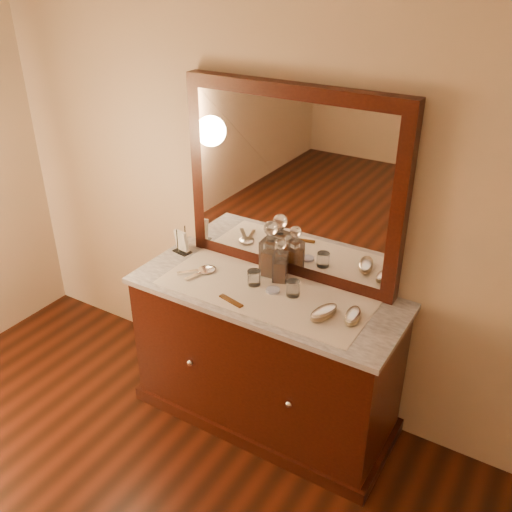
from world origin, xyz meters
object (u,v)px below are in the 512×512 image
brush_near (324,313)px  brush_far (353,316)px  hand_mirror_outer (203,270)px  decanter_left (271,254)px  comb (231,301)px  mirror_frame (292,185)px  napkin_rack (182,242)px  dresser_cabinet (265,358)px  pin_dish (273,290)px  hand_mirror_inner (205,271)px  decanter_right (280,264)px

brush_near → brush_far: (0.13, 0.05, -0.00)m
hand_mirror_outer → decanter_left: bearing=26.7°
comb → hand_mirror_outer: size_ratio=0.77×
mirror_frame → hand_mirror_outer: mirror_frame is taller
hand_mirror_outer → comb: bearing=-30.3°
napkin_rack → mirror_frame: bearing=12.2°
decanter_left → hand_mirror_outer: decanter_left is taller
dresser_cabinet → hand_mirror_outer: (-0.39, -0.01, 0.45)m
mirror_frame → pin_dish: size_ratio=16.69×
napkin_rack → hand_mirror_inner: size_ratio=0.78×
pin_dish → dresser_cabinet: bearing=-167.4°
mirror_frame → pin_dish: bearing=-81.3°
dresser_cabinet → decanter_right: (0.01, 0.12, 0.54)m
comb → brush_far: brush_far is taller
dresser_cabinet → brush_far: (0.48, -0.02, 0.47)m
decanter_right → dresser_cabinet: bearing=-95.7°
decanter_left → hand_mirror_inner: decanter_left is taller
brush_near → napkin_rack: bearing=170.0°
pin_dish → hand_mirror_outer: (-0.43, -0.02, 0.00)m
pin_dish → napkin_rack: (-0.66, 0.10, 0.05)m
pin_dish → decanter_right: (-0.02, 0.12, 0.09)m
hand_mirror_inner → hand_mirror_outer: bearing=152.1°
mirror_frame → decanter_left: bearing=-125.7°
napkin_rack → decanter_right: (0.64, 0.01, 0.04)m
brush_far → hand_mirror_inner: bearing=-179.8°
pin_dish → decanter_left: bearing=124.6°
decanter_left → pin_dish: bearing=-55.4°
dresser_cabinet → comb: size_ratio=9.30×
mirror_frame → decanter_left: 0.39m
mirror_frame → hand_mirror_outer: size_ratio=6.16×
comb → brush_near: brush_near is taller
pin_dish → decanter_left: (-0.10, 0.15, 0.11)m
napkin_rack → hand_mirror_inner: (0.25, -0.13, -0.05)m
dresser_cabinet → brush_near: (0.35, -0.06, 0.47)m
napkin_rack → decanter_left: bearing=4.6°
dresser_cabinet → comb: comb is taller
napkin_rack → decanter_right: decanter_right is taller
mirror_frame → brush_far: (0.48, -0.26, -0.47)m
pin_dish → hand_mirror_inner: hand_mirror_inner is taller
dresser_cabinet → hand_mirror_outer: 0.60m
decanter_right → brush_near: size_ratio=1.35×
comb → napkin_rack: (-0.53, 0.29, 0.05)m
decanter_right → hand_mirror_outer: decanter_right is taller
decanter_left → napkin_rack: bearing=-175.4°
comb → pin_dish: bearing=68.9°
brush_near → hand_mirror_outer: bearing=175.9°
brush_far → dresser_cabinet: bearing=178.2°
napkin_rack → decanter_right: size_ratio=0.63×
decanter_right → brush_near: 0.40m
comb → dresser_cabinet: bearing=75.9°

